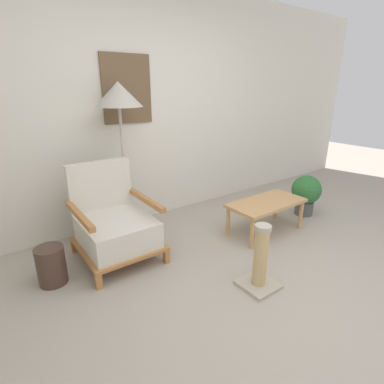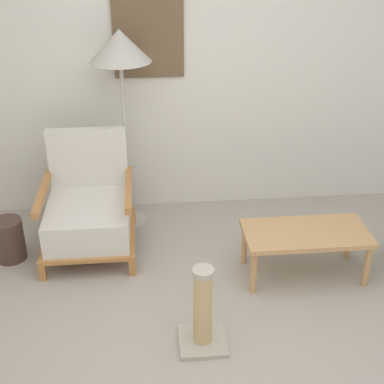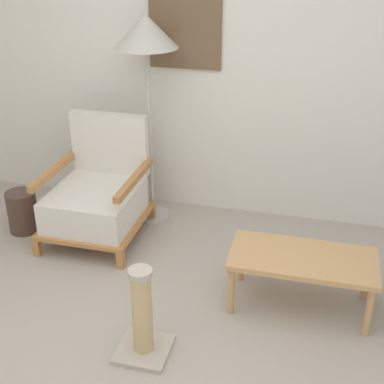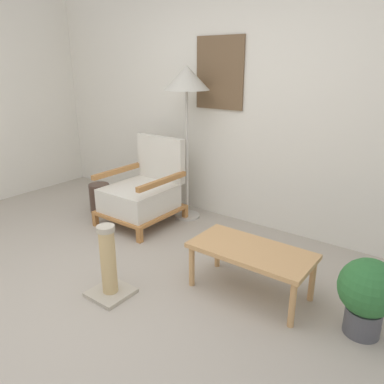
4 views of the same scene
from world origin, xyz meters
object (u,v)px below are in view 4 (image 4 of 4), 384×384
armchair (143,192)px  potted_plant (367,293)px  coffee_table (251,254)px  vase (100,198)px  scratching_post (109,268)px  floor_lamp (187,85)px

armchair → potted_plant: armchair is taller
coffee_table → potted_plant: (0.80, 0.03, -0.02)m
vase → scratching_post: scratching_post is taller
coffee_table → potted_plant: potted_plant is taller
armchair → potted_plant: size_ratio=1.72×
floor_lamp → scratching_post: (0.46, -1.54, -1.21)m
scratching_post → floor_lamp: bearing=106.5°
coffee_table → potted_plant: 0.80m
vase → floor_lamp: bearing=27.6°
floor_lamp → scratching_post: floor_lamp is taller
armchair → vase: bearing=-171.1°
scratching_post → armchair: bearing=123.4°
floor_lamp → vase: floor_lamp is taller
armchair → potted_plant: 2.42m
armchair → coffee_table: size_ratio=1.00×
floor_lamp → scratching_post: bearing=-73.5°
armchair → floor_lamp: (0.30, 0.38, 1.10)m
vase → scratching_post: (1.37, -1.06, 0.06)m
coffee_table → vase: 2.23m
vase → potted_plant: size_ratio=0.64×
armchair → vase: 0.64m
vase → scratching_post: bearing=-37.7°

